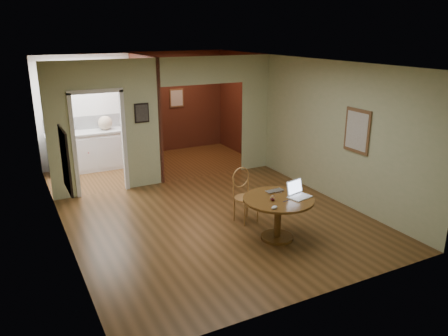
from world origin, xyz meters
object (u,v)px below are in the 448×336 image
dining_table (278,209)px  closed_laptop (276,192)px  open_laptop (297,192)px  chair (244,192)px

dining_table → closed_laptop: closed_laptop is taller
dining_table → closed_laptop: size_ratio=3.66×
open_laptop → closed_laptop: (-0.21, 0.29, -0.05)m
dining_table → closed_laptop: (0.11, 0.23, 0.19)m
dining_table → chair: chair is taller
dining_table → open_laptop: 0.41m
closed_laptop → chair: bearing=107.8°
chair → open_laptop: (0.44, -0.94, 0.23)m
closed_laptop → open_laptop: bearing=-55.9°
open_laptop → closed_laptop: 0.36m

